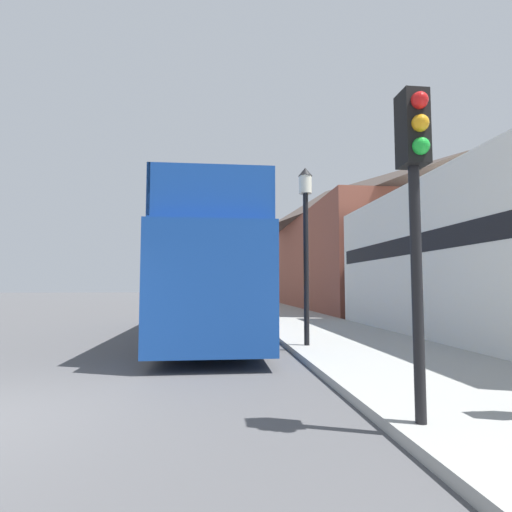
{
  "coord_description": "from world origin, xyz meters",
  "views": [
    {
      "loc": [
        3.03,
        -5.03,
        1.61
      ],
      "look_at": [
        4.42,
        7.45,
        2.54
      ],
      "focal_mm": 28.0,
      "sensor_mm": 36.0,
      "label": 1
    }
  ],
  "objects": [
    {
      "name": "parked_car_ahead_of_bus",
      "position": [
        3.8,
        15.56,
        0.66
      ],
      "size": [
        1.92,
        4.07,
        1.42
      ],
      "rotation": [
        0.0,
        0.0,
        -0.03
      ],
      "color": "#9E9EA3",
      "rests_on": "ground_plane"
    },
    {
      "name": "brick_terrace_rear",
      "position": [
        11.82,
        24.85,
        4.47
      ],
      "size": [
        6.0,
        24.6,
        8.95
      ],
      "color": "brown",
      "rests_on": "ground_plane"
    },
    {
      "name": "lamp_post_second",
      "position": [
        5.51,
        11.91,
        3.48
      ],
      "size": [
        0.35,
        0.35,
        4.86
      ],
      "color": "black",
      "rests_on": "sidewalk"
    },
    {
      "name": "traffic_signal",
      "position": [
        5.27,
        -0.9,
        2.82
      ],
      "size": [
        0.28,
        0.42,
        3.65
      ],
      "color": "black",
      "rests_on": "sidewalk"
    },
    {
      "name": "pub_white_frontage",
      "position": [
        11.81,
        5.74,
        2.33
      ],
      "size": [
        6.01,
        12.28,
        4.66
      ],
      "color": "silver",
      "rests_on": "ground_plane"
    },
    {
      "name": "tour_bus",
      "position": [
        3.08,
        8.07,
        1.84
      ],
      "size": [
        2.67,
        11.3,
        4.02
      ],
      "rotation": [
        0.0,
        0.0,
        -0.01
      ],
      "color": "#19479E",
      "rests_on": "ground_plane"
    },
    {
      "name": "ground_plane",
      "position": [
        0.0,
        21.0,
        0.0
      ],
      "size": [
        144.0,
        144.0,
        0.0
      ],
      "primitive_type": "plane",
      "color": "#4C4C4F"
    },
    {
      "name": "lamp_post_nearest",
      "position": [
        5.39,
        4.75,
        3.24
      ],
      "size": [
        0.35,
        0.35,
        4.47
      ],
      "color": "black",
      "rests_on": "sidewalk"
    },
    {
      "name": "sidewalk",
      "position": [
        6.88,
        18.0,
        0.07
      ],
      "size": [
        3.88,
        108.0,
        0.14
      ],
      "color": "#999993",
      "rests_on": "ground_plane"
    }
  ]
}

